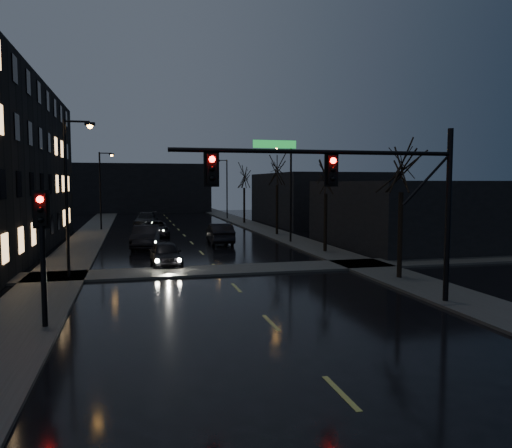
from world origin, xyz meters
TOP-DOWN VIEW (x-y plane):
  - ground at (0.00, 0.00)m, footprint 160.00×160.00m
  - sidewalk_left at (-8.50, 35.00)m, footprint 3.00×140.00m
  - sidewalk_right at (8.50, 35.00)m, footprint 3.00×140.00m
  - sidewalk_cross at (0.00, 18.50)m, footprint 40.00×3.00m
  - commercial_right_near at (15.50, 26.00)m, footprint 10.00×14.00m
  - commercial_right_far at (17.00, 48.00)m, footprint 12.00×18.00m
  - far_block at (-3.00, 78.00)m, footprint 22.00×10.00m
  - signal_mast at (3.85, 9.00)m, footprint 11.11×0.41m
  - signal_pole_left at (-7.50, 8.99)m, footprint 0.35×0.41m
  - tree_near at (8.40, 14.00)m, footprint 3.52×3.52m
  - tree_mid_a at (8.40, 24.00)m, footprint 3.30×3.30m
  - tree_mid_b at (8.40, 36.00)m, footprint 3.74×3.74m
  - tree_far at (8.40, 50.00)m, footprint 3.43×3.43m
  - streetlight_l_near at (-7.58, 18.00)m, footprint 1.53×0.28m
  - streetlight_l_far at (-7.58, 45.00)m, footprint 1.53×0.28m
  - streetlight_r_mid at (7.58, 30.00)m, footprint 1.53×0.28m
  - streetlight_r_far at (7.58, 58.00)m, footprint 1.53×0.28m
  - oncoming_car_a at (-2.78, 21.07)m, footprint 1.82×4.27m
  - oncoming_car_b at (-3.73, 29.60)m, footprint 2.37×5.28m
  - oncoming_car_c at (-2.67, 37.82)m, footprint 2.48×5.23m
  - oncoming_car_d at (-3.21, 48.00)m, footprint 2.99×5.87m
  - lead_car at (2.15, 31.00)m, footprint 1.84×4.99m

SIDE VIEW (x-z plane):
  - ground at x=0.00m, z-range 0.00..0.00m
  - sidewalk_left at x=-8.50m, z-range 0.00..0.12m
  - sidewalk_right at x=8.50m, z-range 0.00..0.12m
  - sidewalk_cross at x=0.00m, z-range 0.00..0.12m
  - oncoming_car_a at x=-2.78m, z-range 0.00..1.44m
  - oncoming_car_c at x=-2.67m, z-range 0.00..1.44m
  - lead_car at x=2.15m, z-range 0.00..1.63m
  - oncoming_car_d at x=-3.21m, z-range 0.00..1.63m
  - oncoming_car_b at x=-3.73m, z-range 0.00..1.68m
  - commercial_right_near at x=15.50m, z-range 0.00..5.00m
  - commercial_right_far at x=17.00m, z-range 0.00..6.00m
  - signal_pole_left at x=-7.50m, z-range 0.75..5.27m
  - far_block at x=-3.00m, z-range 0.00..8.00m
  - streetlight_l_near at x=-7.58m, z-range 0.77..8.77m
  - streetlight_l_far at x=-7.58m, z-range 0.77..8.77m
  - streetlight_r_mid at x=7.58m, z-range 0.77..8.77m
  - streetlight_r_far at x=7.58m, z-range 0.77..8.77m
  - signal_mast at x=3.85m, z-range 1.37..8.37m
  - tree_mid_a at x=8.40m, z-range 2.04..9.61m
  - tree_far at x=8.40m, z-range 2.12..10.00m
  - tree_near at x=8.40m, z-range 2.18..10.26m
  - tree_mid_b at x=8.40m, z-range 2.32..10.90m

